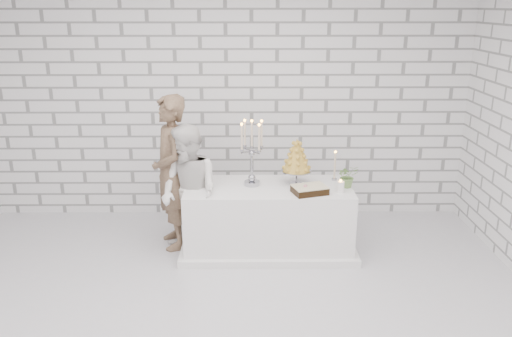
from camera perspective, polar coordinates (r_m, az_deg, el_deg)
name	(u,v)px	position (r m, az deg, el deg)	size (l,w,h in m)	color
ground	(217,322)	(4.73, -4.34, -16.38)	(6.00, 5.00, 0.01)	silver
wall_back	(227,100)	(6.52, -3.23, 7.50)	(6.00, 0.01, 3.00)	white
cake_table	(268,218)	(5.78, 1.36, -5.48)	(1.80, 0.80, 0.75)	white
groom	(171,173)	(5.80, -9.27, -0.47)	(0.63, 0.41, 1.73)	brown
bride	(190,192)	(5.59, -7.30, -2.57)	(0.71, 0.55, 1.45)	white
candelabra	(252,153)	(5.57, -0.46, 1.71)	(0.30, 0.30, 0.73)	#9C9DA6
croquembouche	(296,162)	(5.64, 4.46, 0.74)	(0.33, 0.33, 0.52)	olive
chocolate_cake	(310,190)	(5.46, 5.90, -2.32)	(0.34, 0.24, 0.08)	black
pillar_candle	(340,187)	(5.52, 9.23, -2.01)	(0.08, 0.08, 0.12)	white
extra_taper	(335,167)	(5.86, 8.63, 0.22)	(0.06, 0.06, 0.32)	beige
flowers	(348,176)	(5.68, 10.01, -0.82)	(0.22, 0.19, 0.25)	#528639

